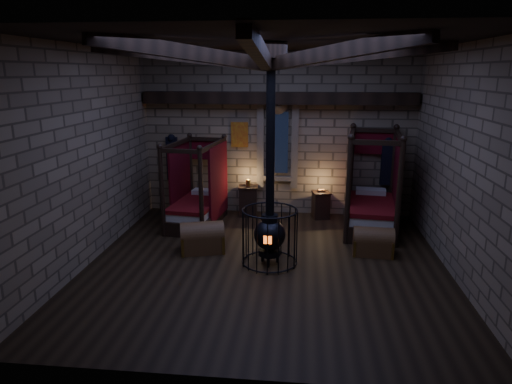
# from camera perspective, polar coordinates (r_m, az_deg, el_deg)

# --- Properties ---
(room) EXTENTS (7.02, 7.02, 4.29)m
(room) POSITION_cam_1_polar(r_m,az_deg,el_deg) (8.45, 1.48, 15.14)
(room) COLOR black
(room) RESTS_ON ground
(bed_left) EXTENTS (1.25, 2.07, 2.06)m
(bed_left) POSITION_cam_1_polar(r_m,az_deg,el_deg) (11.42, -7.34, -1.51)
(bed_left) COLOR black
(bed_left) RESTS_ON ground
(bed_right) EXTENTS (1.43, 2.34, 2.32)m
(bed_right) POSITION_cam_1_polar(r_m,az_deg,el_deg) (11.31, 14.15, -1.66)
(bed_right) COLOR black
(bed_right) RESTS_ON ground
(trunk_left) EXTENTS (1.02, 0.80, 0.66)m
(trunk_left) POSITION_cam_1_polar(r_m,az_deg,el_deg) (9.73, -6.74, -5.75)
(trunk_left) COLOR brown
(trunk_left) RESTS_ON ground
(trunk_right) EXTENTS (0.85, 0.58, 0.60)m
(trunk_right) POSITION_cam_1_polar(r_m,az_deg,el_deg) (9.83, 14.42, -6.10)
(trunk_right) COLOR brown
(trunk_right) RESTS_ON ground
(nightstand_left) EXTENTS (0.53, 0.51, 0.97)m
(nightstand_left) POSITION_cam_1_polar(r_m,az_deg,el_deg) (12.01, -0.97, -1.05)
(nightstand_left) COLOR black
(nightstand_left) RESTS_ON ground
(nightstand_right) EXTENTS (0.52, 0.51, 0.76)m
(nightstand_right) POSITION_cam_1_polar(r_m,az_deg,el_deg) (11.92, 8.10, -1.59)
(nightstand_right) COLOR black
(nightstand_right) RESTS_ON ground
(stove) EXTENTS (1.10, 1.10, 4.05)m
(stove) POSITION_cam_1_polar(r_m,az_deg,el_deg) (8.94, 1.72, -5.05)
(stove) COLOR black
(stove) RESTS_ON ground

